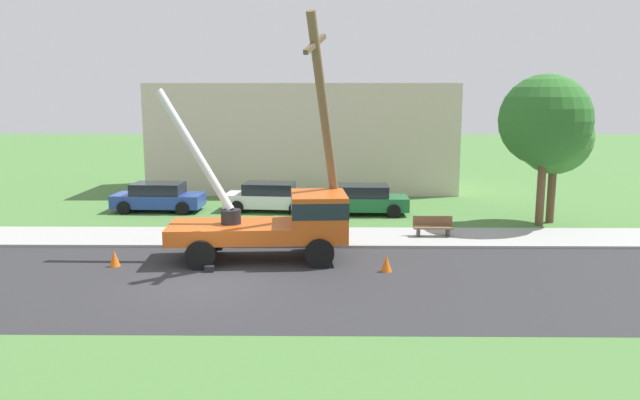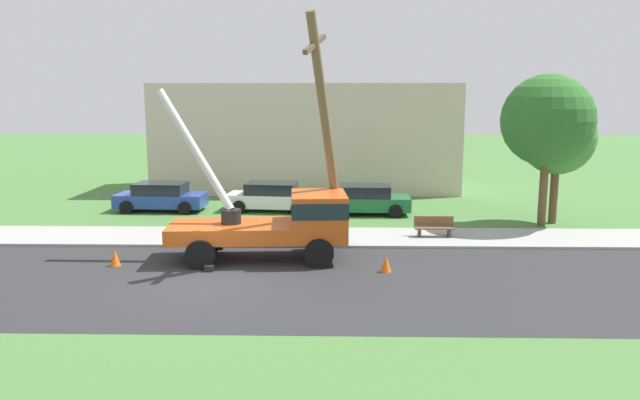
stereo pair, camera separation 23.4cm
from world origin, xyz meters
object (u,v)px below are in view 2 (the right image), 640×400
Objects in this scene: parked_sedan_white at (271,197)px; parked_sedan_blue at (161,197)px; traffic_cone_ahead at (386,264)px; roadside_tree_far at (557,138)px; leaning_utility_pole at (327,135)px; utility_truck at (282,220)px; roadside_tree_near at (548,121)px; traffic_cone_behind at (115,258)px; parked_sedan_green at (364,200)px; park_bench at (434,227)px.

parked_sedan_blue is at bearing -178.73° from parked_sedan_white.
traffic_cone_ahead is at bearing -65.44° from parked_sedan_white.
parked_sedan_blue is at bearing 172.21° from roadside_tree_far.
traffic_cone_ahead is 0.12× the size of parked_sedan_white.
leaning_utility_pole is at bearing -150.20° from roadside_tree_far.
roadside_tree_near reaches higher than utility_truck.
parked_sedan_blue is at bearing 169.98° from roadside_tree_near.
traffic_cone_behind is (-7.21, -1.61, -4.08)m from leaning_utility_pole.
parked_sedan_white is at bearing 1.27° from parked_sedan_blue.
roadside_tree_far is (17.39, 7.45, 3.60)m from traffic_cone_behind.
traffic_cone_behind is 12.98m from parked_sedan_green.
parked_sedan_green is at bearing -3.40° from parked_sedan_blue.
park_bench is at bearing 20.37° from traffic_cone_behind.
utility_truck reaches higher than roadside_tree_far.
roadside_tree_near is (17.92, -3.17, 3.94)m from parked_sedan_blue.
parked_sedan_white reaches higher than traffic_cone_ahead.
utility_truck is 4.05m from traffic_cone_ahead.
park_bench reaches higher than traffic_cone_ahead.
traffic_cone_ahead is at bearing -135.72° from roadside_tree_near.
traffic_cone_ahead and traffic_cone_behind have the same top height.
parked_sedan_blue is (-1.22, 10.00, 0.43)m from traffic_cone_behind.
roadside_tree_far is at bearing -12.96° from parked_sedan_green.
traffic_cone_behind is 0.08× the size of roadside_tree_near.
roadside_tree_far is (8.21, 7.95, 3.60)m from traffic_cone_ahead.
utility_truck reaches higher than traffic_cone_ahead.
park_bench is at bearing -151.63° from roadside_tree_far.
leaning_utility_pole reaches higher than parked_sedan_blue.
leaning_utility_pole is 6.39m from park_bench.
utility_truck is 12.89m from roadside_tree_near.
parked_sedan_white is 0.82× the size of roadside_tree_far.
utility_truck is 1.56× the size of parked_sedan_green.
traffic_cone_ahead is 11.37m from roadside_tree_near.
utility_truck is 5.84m from traffic_cone_behind.
parked_sedan_blue is at bearing 155.83° from park_bench.
parked_sedan_white is (4.32, 10.12, 0.43)m from traffic_cone_behind.
leaning_utility_pole reaches higher than utility_truck.
parked_sedan_white is at bearing 165.11° from roadside_tree_near.
traffic_cone_behind is (-9.18, 0.50, 0.00)m from traffic_cone_ahead.
traffic_cone_behind is at bearing -169.24° from utility_truck.
utility_truck is at bearing -111.78° from parked_sedan_green.
leaning_utility_pole reaches higher than parked_sedan_white.
leaning_utility_pole reaches higher than traffic_cone_ahead.
traffic_cone_behind is 0.35× the size of park_bench.
park_bench is at bearing -63.34° from parked_sedan_green.
utility_truck is at bearing -151.44° from park_bench.
utility_truck reaches higher than parked_sedan_white.
park_bench is at bearing -153.77° from roadside_tree_near.
traffic_cone_ahead is 0.13× the size of parked_sedan_green.
roadside_tree_far is at bearing -7.79° from parked_sedan_blue.
utility_truck reaches higher than traffic_cone_behind.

